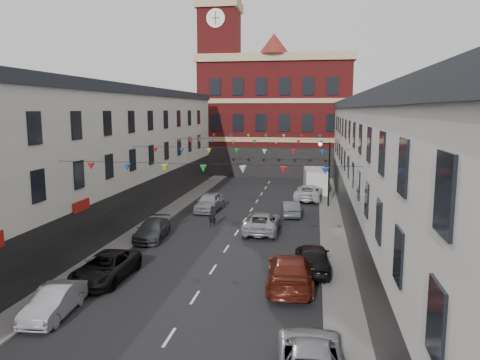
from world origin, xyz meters
The scene contains 21 objects.
ground centered at (0.00, 0.00, 0.00)m, with size 160.00×160.00×0.00m, color black.
pavement_left centered at (-6.90, 2.00, 0.07)m, with size 1.80×64.00×0.15m, color #605E5B.
pavement_right centered at (6.90, 2.00, 0.07)m, with size 1.80×64.00×0.15m, color #605E5B.
terrace_left centered at (-11.78, 1.00, 5.35)m, with size 8.40×56.00×10.70m.
terrace_right centered at (11.78, 1.00, 4.85)m, with size 8.40×56.00×9.70m.
civic_building centered at (0.00, 37.95, 8.14)m, with size 20.60×13.30×18.50m.
clock_tower centered at (-7.50, 35.00, 14.93)m, with size 5.60×5.60×30.00m.
distant_hill centered at (-4.00, 62.00, 5.00)m, with size 40.00×14.00×10.00m, color #2E4D24.
street_lamp centered at (6.55, 14.00, 3.90)m, with size 1.10×0.36×6.00m.
car_left_b centered at (-5.50, -10.93, 0.65)m, with size 1.38×3.95×1.30m, color #919298.
car_left_c centered at (-5.21, -6.49, 0.69)m, with size 2.30×5.00×1.39m, color black.
car_left_d centered at (-5.50, 1.46, 0.66)m, with size 1.84×4.53×1.32m, color #3B3F42.
car_left_e centered at (-3.60, 10.93, 0.81)m, with size 1.90×4.73×1.61m, color gray.
car_right_b centered at (5.50, -13.91, 0.68)m, with size 2.27×4.92×1.37m, color #929399.
car_right_c centered at (4.41, -5.86, 0.82)m, with size 2.30×5.66×1.64m, color maroon.
car_right_d centered at (5.50, -3.47, 0.80)m, with size 1.89×4.69×1.60m, color black.
car_right_e centered at (3.60, 10.11, 0.66)m, with size 1.39×3.98×1.31m, color #4A4E52.
car_right_f centered at (4.97, 17.38, 0.77)m, with size 2.56×5.56×1.55m, color silver.
moving_car centered at (1.80, 4.51, 0.74)m, with size 2.47×5.36×1.49m, color #9FA0A6.
white_van centered at (5.60, 21.77, 1.28)m, with size 2.22×5.78×2.56m, color silver.
pedestrian centered at (-2.12, 5.49, 0.81)m, with size 0.59×0.39×1.62m, color black.
Camera 1 is at (5.49, -28.59, 8.88)m, focal length 35.00 mm.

